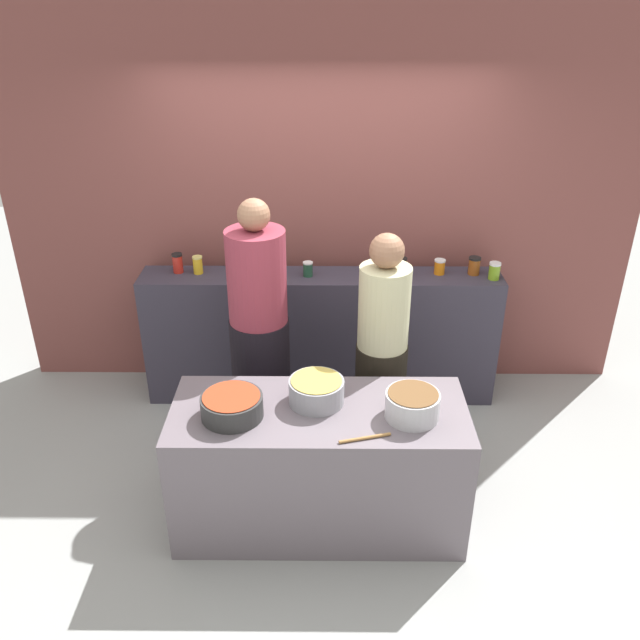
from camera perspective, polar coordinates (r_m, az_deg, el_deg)
The scene contains 19 objects.
ground at distance 4.49m, azimuth -0.04°, elevation -14.11°, with size 12.00×12.00×0.00m, color gray.
storefront_wall at distance 5.03m, azimuth 0.10°, elevation 10.37°, with size 4.80×0.12×3.00m, color brown.
display_shelf at distance 5.09m, azimuth 0.06°, elevation -1.44°, with size 2.70×0.36×1.04m, color #332F3C.
prep_table at distance 3.99m, azimuth -0.07°, elevation -12.58°, with size 1.70×0.70×0.81m, color #635961.
preserve_jar_0 at distance 5.00m, azimuth -12.30°, elevation 4.88°, with size 0.08×0.08×0.15m.
preserve_jar_1 at distance 4.96m, azimuth -10.61°, elevation 4.75°, with size 0.07×0.07×0.13m.
preserve_jar_2 at distance 4.83m, azimuth -5.95°, elevation 4.53°, with size 0.08×0.08×0.14m.
preserve_jar_3 at distance 4.80m, azimuth -4.08°, elevation 4.44°, with size 0.08×0.08×0.14m.
preserve_jar_4 at distance 4.83m, azimuth -1.06°, elevation 4.47°, with size 0.07×0.07×0.11m.
preserve_jar_5 at distance 4.86m, azimuth 7.06°, elevation 4.62°, with size 0.09×0.09×0.14m.
preserve_jar_6 at distance 4.95m, azimuth 10.39°, elevation 4.59°, with size 0.08×0.08×0.11m.
preserve_jar_7 at distance 4.99m, azimuth 13.30°, elevation 4.63°, with size 0.09×0.09×0.13m.
preserve_jar_8 at distance 4.94m, azimuth 14.97°, elevation 4.16°, with size 0.08×0.08×0.13m.
cooking_pot_left at distance 3.69m, azimuth -7.68°, elevation -7.45°, with size 0.35×0.35×0.13m.
cooking_pot_center at distance 3.77m, azimuth -0.31°, elevation -6.21°, with size 0.32×0.32×0.15m.
cooking_pot_right at distance 3.68m, azimuth 8.05°, elevation -7.36°, with size 0.30×0.30×0.16m.
wooden_spoon at distance 3.53m, azimuth 3.94°, elevation -10.23°, with size 0.02×0.02×0.29m, color #9E703D.
cook_with_tongs at distance 4.38m, azimuth -5.26°, elevation -2.11°, with size 0.40×0.40×1.82m.
cook_in_cap at distance 4.30m, azimuth 5.36°, elevation -3.79°, with size 0.34×0.34×1.65m.
Camera 1 is at (0.03, -3.36, 2.97)m, focal length 36.71 mm.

